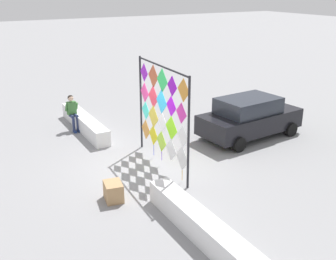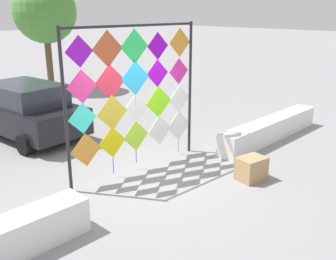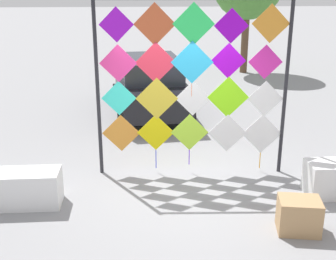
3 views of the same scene
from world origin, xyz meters
TOP-DOWN VIEW (x-y plane):
  - ground at (0.00, 0.00)m, footprint 120.00×120.00m
  - plaza_ledge_right at (4.32, -0.44)m, footprint 4.42×0.56m
  - kite_display_rack at (0.21, 0.70)m, footprint 3.54×0.27m
  - parked_car at (-0.44, 4.88)m, footprint 2.25×4.22m
  - cardboard_box_large at (1.56, -1.56)m, footprint 0.68×0.57m
  - tree_palm_like at (3.63, 10.52)m, footprint 2.74×2.74m

SIDE VIEW (x-z plane):
  - ground at x=0.00m, z-range 0.00..0.00m
  - cardboard_box_large at x=1.56m, z-range 0.00..0.52m
  - plaza_ledge_right at x=4.32m, z-range 0.00..0.60m
  - parked_car at x=-0.44m, z-range 0.01..1.60m
  - kite_display_rack at x=0.21m, z-range 0.24..3.56m
  - tree_palm_like at x=3.63m, z-range 1.04..5.89m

